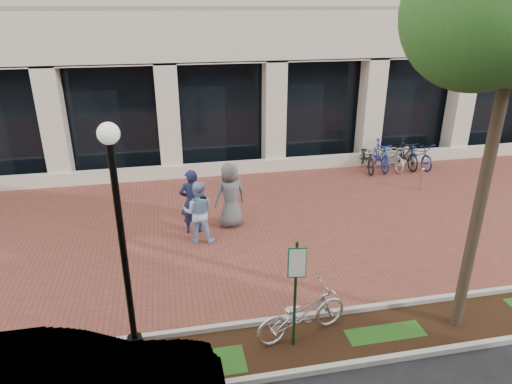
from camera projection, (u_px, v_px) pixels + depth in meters
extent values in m
plane|color=black|center=(246.00, 226.00, 13.61)|extent=(120.00, 120.00, 0.00)
cube|color=brown|center=(246.00, 226.00, 13.60)|extent=(40.00, 9.00, 0.01)
cube|color=black|center=(295.00, 345.00, 8.85)|extent=(40.00, 1.50, 0.01)
cube|color=#B3B3A9|center=(285.00, 319.00, 9.51)|extent=(40.00, 0.12, 0.12)
cube|color=#B3B3A9|center=(306.00, 371.00, 8.16)|extent=(40.00, 0.12, 0.12)
cube|color=black|center=(220.00, 115.00, 17.87)|extent=(40.00, 0.15, 4.20)
cube|color=beige|center=(225.00, 168.00, 17.58)|extent=(40.00, 0.25, 0.50)
cube|color=beige|center=(223.00, 119.00, 17.23)|extent=(0.80, 0.80, 4.20)
cube|color=#153C1C|center=(295.00, 296.00, 8.45)|extent=(0.05, 0.05, 2.27)
cube|color=#175D2D|center=(297.00, 263.00, 8.14)|extent=(0.34, 0.02, 0.62)
cube|color=white|center=(297.00, 263.00, 8.13)|extent=(0.30, 0.01, 0.56)
cylinder|color=black|center=(135.00, 343.00, 8.71)|extent=(0.28, 0.28, 0.30)
cylinder|color=black|center=(124.00, 256.00, 7.97)|extent=(0.12, 0.12, 4.13)
sphere|color=silver|center=(108.00, 133.00, 7.12)|extent=(0.36, 0.36, 0.36)
cylinder|color=#4C3E2B|center=(477.00, 218.00, 8.53)|extent=(0.22, 0.22, 4.85)
sphere|color=#1D5119|center=(480.00, 13.00, 6.74)|extent=(2.33, 2.33, 2.33)
imported|color=silver|center=(302.00, 313.00, 8.96)|extent=(2.09, 1.17, 1.04)
imported|color=#1D244A|center=(192.00, 202.00, 12.89)|extent=(0.72, 0.48, 1.91)
imported|color=#9BBFE8|center=(199.00, 212.00, 12.43)|extent=(0.99, 0.85, 1.77)
imported|color=#5B5B5F|center=(230.00, 195.00, 13.28)|extent=(1.08, 0.86, 1.94)
cylinder|color=#B6B6BA|center=(421.00, 181.00, 16.04)|extent=(0.11, 0.11, 0.74)
sphere|color=#B6B6BA|center=(423.00, 169.00, 15.88)|extent=(0.12, 0.12, 0.12)
imported|color=black|center=(367.00, 157.00, 17.97)|extent=(0.93, 2.05, 1.04)
imported|color=navy|center=(380.00, 155.00, 18.05)|extent=(0.68, 1.96, 1.16)
imported|color=silver|center=(392.00, 156.00, 18.18)|extent=(0.73, 2.00, 1.04)
imported|color=black|center=(405.00, 153.00, 18.26)|extent=(0.61, 1.94, 1.16)
imported|color=navy|center=(418.00, 154.00, 18.38)|extent=(0.86, 2.04, 1.04)
cylinder|color=#B6B6BA|center=(392.00, 159.00, 18.22)|extent=(0.04, 0.04, 0.80)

